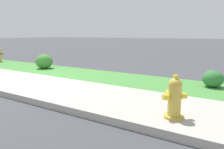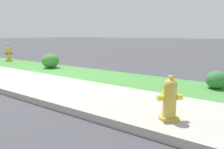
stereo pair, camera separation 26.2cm
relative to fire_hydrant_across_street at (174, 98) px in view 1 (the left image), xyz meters
The scene contains 6 objects.
ground_plane 4.43m from the fire_hydrant_across_street, behind, with size 120.00×120.00×0.00m, color #424247.
sidewalk_pavement 4.43m from the fire_hydrant_across_street, behind, with size 18.00×1.88×0.01m, color #ADA89E.
grass_verge 4.91m from the fire_hydrant_across_street, 153.97° to the left, with size 18.00×1.69×0.01m, color #47893D.
fire_hydrant_across_street is the anchor object (origin of this frame).
shrub_bush_near_lamp 2.46m from the fire_hydrant_across_street, 85.38° to the left, with size 0.48×0.48×0.41m.
shrub_bush_mid_verge 5.92m from the fire_hydrant_across_street, 157.78° to the left, with size 0.62×0.62×0.53m.
Camera 1 is at (5.30, -3.51, 1.26)m, focal length 35.00 mm.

